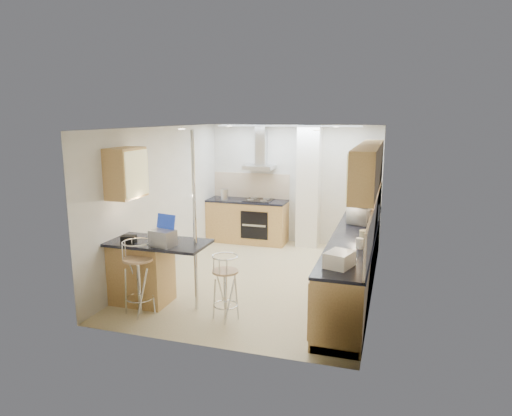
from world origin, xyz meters
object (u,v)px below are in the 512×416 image
(microwave, at_px, (363,214))
(bar_stool_near, at_px, (139,278))
(bar_stool_end, at_px, (225,287))
(laptop, at_px, (163,238))
(bread_bin, at_px, (339,259))

(microwave, relative_size, bar_stool_near, 0.51)
(microwave, distance_m, bar_stool_end, 2.85)
(microwave, height_order, bar_stool_end, microwave)
(bar_stool_near, height_order, bar_stool_end, bar_stool_near)
(laptop, height_order, bar_stool_near, laptop)
(microwave, xyz_separation_m, laptop, (-2.49, -2.27, -0.02))
(bar_stool_near, bearing_deg, microwave, 44.33)
(bar_stool_end, bearing_deg, bar_stool_near, 104.40)
(microwave, relative_size, laptop, 1.69)
(bar_stool_end, bearing_deg, laptop, 94.68)
(microwave, height_order, bar_stool_near, microwave)
(microwave, xyz_separation_m, bar_stool_end, (-1.59, -2.28, -0.62))
(bar_stool_near, relative_size, bread_bin, 2.99)
(bar_stool_near, distance_m, bar_stool_end, 1.20)
(microwave, relative_size, bar_stool_end, 0.60)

